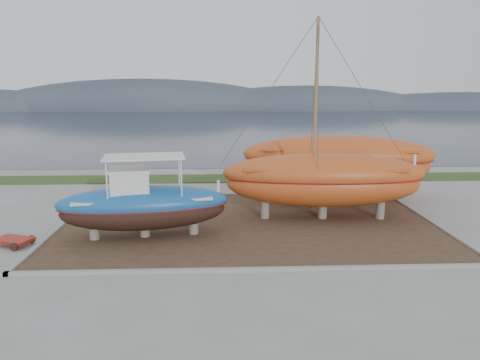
{
  "coord_description": "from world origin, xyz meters",
  "views": [
    {
      "loc": [
        -1.41,
        -18.26,
        6.69
      ],
      "look_at": [
        -0.42,
        4.0,
        2.22
      ],
      "focal_mm": 35.0,
      "sensor_mm": 36.0,
      "label": 1
    }
  ],
  "objects_px": {
    "blue_caique": "(143,197)",
    "red_trailer": "(14,242)",
    "orange_sailboat": "(326,121)",
    "orange_bare_hull": "(337,168)",
    "white_dinghy": "(140,201)"
  },
  "relations": [
    {
      "from": "blue_caique",
      "to": "red_trailer",
      "type": "xyz_separation_m",
      "value": [
        -5.44,
        -0.88,
        -1.72
      ]
    },
    {
      "from": "orange_sailboat",
      "to": "orange_bare_hull",
      "type": "relative_size",
      "value": 0.9
    },
    {
      "from": "orange_bare_hull",
      "to": "red_trailer",
      "type": "distance_m",
      "value": 17.74
    },
    {
      "from": "blue_caique",
      "to": "orange_sailboat",
      "type": "relative_size",
      "value": 0.74
    },
    {
      "from": "white_dinghy",
      "to": "orange_sailboat",
      "type": "height_order",
      "value": "orange_sailboat"
    },
    {
      "from": "blue_caique",
      "to": "orange_sailboat",
      "type": "height_order",
      "value": "orange_sailboat"
    },
    {
      "from": "blue_caique",
      "to": "red_trailer",
      "type": "bearing_deg",
      "value": -178.97
    },
    {
      "from": "white_dinghy",
      "to": "orange_sailboat",
      "type": "xyz_separation_m",
      "value": [
        9.57,
        -1.79,
        4.35
      ]
    },
    {
      "from": "white_dinghy",
      "to": "orange_bare_hull",
      "type": "xyz_separation_m",
      "value": [
        11.36,
        2.51,
        1.27
      ]
    },
    {
      "from": "blue_caique",
      "to": "white_dinghy",
      "type": "relative_size",
      "value": 1.94
    },
    {
      "from": "white_dinghy",
      "to": "red_trailer",
      "type": "relative_size",
      "value": 1.71
    },
    {
      "from": "red_trailer",
      "to": "orange_bare_hull",
      "type": "bearing_deg",
      "value": 45.06
    },
    {
      "from": "orange_sailboat",
      "to": "red_trailer",
      "type": "relative_size",
      "value": 4.45
    },
    {
      "from": "orange_bare_hull",
      "to": "orange_sailboat",
      "type": "bearing_deg",
      "value": -105.31
    },
    {
      "from": "blue_caique",
      "to": "white_dinghy",
      "type": "bearing_deg",
      "value": 94.02
    }
  ]
}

